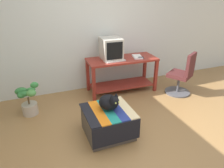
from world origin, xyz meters
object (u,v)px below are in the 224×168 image
object	(u,v)px
keyboard	(115,61)
potted_plant	(28,100)
tv_monitor	(111,49)
cat	(110,102)
office_chair	(182,76)
desk	(122,69)
ottoman_with_blanket	(108,122)
book	(137,57)
stapler	(141,58)

from	to	relation	value
keyboard	potted_plant	distance (m)	1.75
tv_monitor	cat	bearing A→B (deg)	-109.93
office_chair	desk	bearing A→B (deg)	-59.23
desk	ottoman_with_blanket	xyz separation A→B (m)	(-0.79, -1.31, -0.29)
book	cat	bearing A→B (deg)	-118.06
keyboard	potted_plant	size ratio (longest dim) A/B	0.67
ottoman_with_blanket	office_chair	distance (m)	2.03
cat	stapler	xyz separation A→B (m)	(1.10, 1.12, 0.21)
tv_monitor	book	xyz separation A→B (m)	(0.54, -0.11, -0.19)
ottoman_with_blanket	potted_plant	world-z (taller)	potted_plant
book	potted_plant	size ratio (longest dim) A/B	0.46
office_chair	ottoman_with_blanket	bearing A→B (deg)	-10.15
cat	book	bearing A→B (deg)	28.41
tv_monitor	stapler	xyz separation A→B (m)	(0.57, -0.22, -0.19)
book	potted_plant	xyz separation A→B (m)	(-2.20, -0.22, -0.47)
tv_monitor	keyboard	world-z (taller)	tv_monitor
tv_monitor	ottoman_with_blanket	xyz separation A→B (m)	(-0.57, -1.36, -0.72)
potted_plant	office_chair	world-z (taller)	office_chair
book	cat	world-z (taller)	book
potted_plant	book	bearing A→B (deg)	5.78
tv_monitor	office_chair	bearing A→B (deg)	-24.11
book	desk	bearing A→B (deg)	-176.30
desk	keyboard	size ratio (longest dim) A/B	3.62
book	office_chair	xyz separation A→B (m)	(0.77, -0.53, -0.35)
cat	stapler	bearing A→B (deg)	25.18
desk	keyboard	xyz separation A→B (m)	(-0.20, -0.12, 0.24)
keyboard	cat	xyz separation A→B (m)	(-0.55, -1.16, -0.21)
desk	book	world-z (taller)	book
keyboard	ottoman_with_blanket	world-z (taller)	keyboard
keyboard	book	size ratio (longest dim) A/B	1.46
potted_plant	office_chair	xyz separation A→B (m)	(2.98, -0.31, 0.12)
book	stapler	distance (m)	0.11
keyboard	cat	bearing A→B (deg)	-119.27
cat	office_chair	size ratio (longest dim) A/B	0.46
keyboard	stapler	bearing A→B (deg)	-7.52
book	potted_plant	distance (m)	2.26
desk	tv_monitor	distance (m)	0.49
book	ottoman_with_blanket	size ratio (longest dim) A/B	0.39
keyboard	potted_plant	bearing A→B (deg)	-178.45
desk	office_chair	world-z (taller)	office_chair
keyboard	tv_monitor	bearing A→B (deg)	92.07
desk	ottoman_with_blanket	distance (m)	1.55
keyboard	ottoman_with_blanket	bearing A→B (deg)	-120.19
tv_monitor	office_chair	distance (m)	1.56
office_chair	keyboard	bearing A→B (deg)	-50.67
desk	tv_monitor	world-z (taller)	tv_monitor
desk	tv_monitor	xyz separation A→B (m)	(-0.22, 0.05, 0.44)
keyboard	office_chair	bearing A→B (deg)	-23.38
ottoman_with_blanket	tv_monitor	bearing A→B (deg)	67.20
potted_plant	stapler	world-z (taller)	stapler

